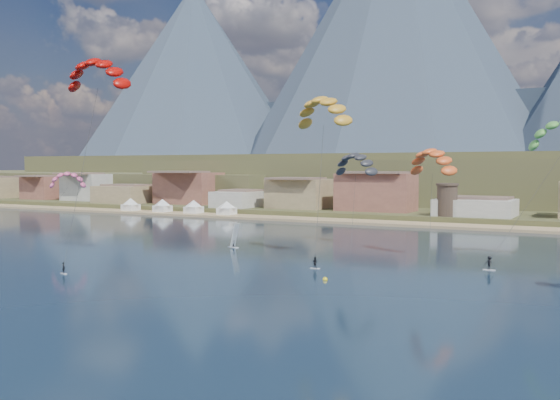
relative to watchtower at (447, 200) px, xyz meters
name	(u,v)px	position (x,y,z in m)	size (l,w,h in m)	color
ground	(137,308)	(-5.00, -114.00, -6.37)	(2400.00, 2400.00, 0.00)	black
beach	(419,225)	(-5.00, -8.00, -6.12)	(2200.00, 12.00, 0.90)	tan
town	(305,189)	(-45.00, 8.00, 1.63)	(400.00, 24.00, 12.00)	beige
watchtower	(447,200)	(0.00, 0.00, 0.00)	(5.82, 5.82, 8.60)	#47382D
beach_tents	(177,203)	(-81.25, -8.00, -2.66)	(43.40, 6.40, 5.00)	white
kitesurfer_red	(98,70)	(-32.36, -91.22, 23.69)	(11.70, 14.44, 33.20)	silver
kitesurfer_yellow	(324,108)	(-2.24, -72.44, 18.03)	(12.17, 13.80, 27.27)	silver
distant_kite_pink	(68,177)	(-71.10, -61.43, 6.16)	(8.58, 7.83, 15.64)	#262626
distant_kite_dark	(356,160)	(-4.13, -53.67, 9.76)	(10.41, 7.60, 19.26)	#262626
distant_kite_orange	(433,158)	(12.75, -62.57, 10.09)	(10.30, 8.90, 19.63)	#262626
windsurfer	(234,240)	(-22.95, -66.84, -4.95)	(2.68, 2.88, 4.47)	silver
buoy	(325,279)	(5.84, -89.49, -6.26)	(0.65, 0.65, 0.65)	yellow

